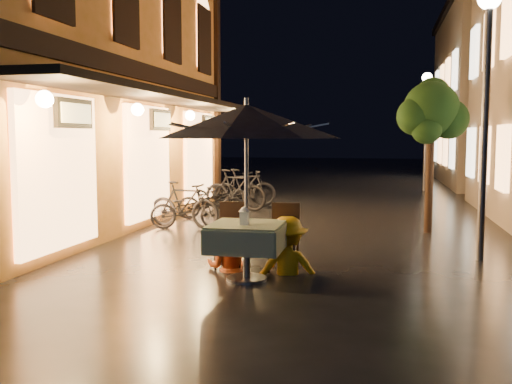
% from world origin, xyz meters
% --- Properties ---
extents(ground, '(90.00, 90.00, 0.00)m').
position_xyz_m(ground, '(0.00, 0.00, 0.00)').
color(ground, black).
rests_on(ground, ground).
extents(west_building, '(5.90, 11.40, 7.40)m').
position_xyz_m(west_building, '(-5.72, 4.00, 3.71)').
color(west_building, gold).
rests_on(west_building, ground).
extents(street_tree, '(1.43, 1.20, 3.15)m').
position_xyz_m(street_tree, '(2.41, 4.51, 2.42)').
color(street_tree, black).
rests_on(street_tree, ground).
extents(streetlamp_near, '(0.36, 0.36, 4.23)m').
position_xyz_m(streetlamp_near, '(3.00, 2.00, 2.92)').
color(streetlamp_near, '#59595E').
rests_on(streetlamp_near, ground).
extents(streetlamp_far, '(0.36, 0.36, 4.23)m').
position_xyz_m(streetlamp_far, '(3.00, 14.00, 2.92)').
color(streetlamp_far, '#59595E').
rests_on(streetlamp_far, ground).
extents(cafe_table, '(0.99, 0.99, 0.78)m').
position_xyz_m(cafe_table, '(-0.32, -0.03, 0.59)').
color(cafe_table, '#59595E').
rests_on(cafe_table, ground).
extents(patio_umbrella, '(2.50, 2.50, 2.46)m').
position_xyz_m(patio_umbrella, '(-0.32, -0.03, 2.15)').
color(patio_umbrella, '#59595E').
rests_on(patio_umbrella, ground).
extents(cafe_chair_left, '(0.42, 0.42, 0.97)m').
position_xyz_m(cafe_chair_left, '(-0.72, 0.70, 0.54)').
color(cafe_chair_left, black).
rests_on(cafe_chair_left, ground).
extents(cafe_chair_right, '(0.42, 0.42, 0.97)m').
position_xyz_m(cafe_chair_right, '(0.08, 0.70, 0.54)').
color(cafe_chair_right, black).
rests_on(cafe_chair_right, ground).
extents(table_lantern, '(0.16, 0.16, 0.25)m').
position_xyz_m(table_lantern, '(-0.32, -0.15, 0.92)').
color(table_lantern, white).
rests_on(table_lantern, cafe_table).
extents(person_orange, '(0.72, 0.56, 1.47)m').
position_xyz_m(person_orange, '(-0.72, 0.55, 0.73)').
color(person_orange, '#BD4A1E').
rests_on(person_orange, ground).
extents(person_yellow, '(1.14, 0.83, 1.59)m').
position_xyz_m(person_yellow, '(0.15, 0.50, 0.80)').
color(person_yellow, '#DFA20D').
rests_on(person_yellow, ground).
extents(bicycle_0, '(1.69, 1.05, 0.84)m').
position_xyz_m(bicycle_0, '(-2.54, 3.96, 0.42)').
color(bicycle_0, black).
rests_on(bicycle_0, ground).
extents(bicycle_1, '(1.72, 0.78, 1.00)m').
position_xyz_m(bicycle_1, '(-2.65, 4.01, 0.50)').
color(bicycle_1, black).
rests_on(bicycle_1, ground).
extents(bicycle_2, '(1.66, 0.94, 0.83)m').
position_xyz_m(bicycle_2, '(-2.48, 5.44, 0.41)').
color(bicycle_2, black).
rests_on(bicycle_2, ground).
extents(bicycle_3, '(1.87, 0.92, 1.08)m').
position_xyz_m(bicycle_3, '(-2.32, 7.12, 0.54)').
color(bicycle_3, black).
rests_on(bicycle_3, ground).
extents(bicycle_4, '(1.66, 1.05, 0.82)m').
position_xyz_m(bicycle_4, '(-2.83, 7.30, 0.41)').
color(bicycle_4, black).
rests_on(bicycle_4, ground).
extents(bicycle_5, '(1.82, 1.08, 1.06)m').
position_xyz_m(bicycle_5, '(-2.24, 7.88, 0.53)').
color(bicycle_5, black).
rests_on(bicycle_5, ground).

